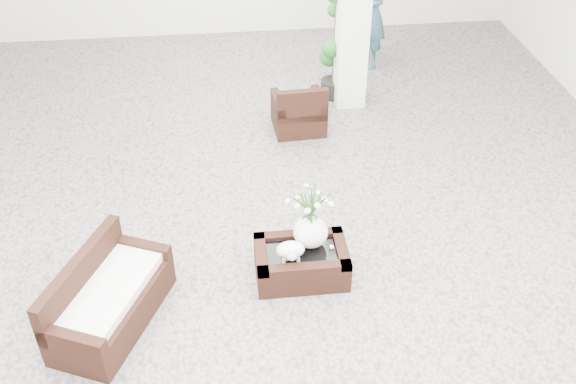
{
  "coord_description": "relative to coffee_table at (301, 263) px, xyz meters",
  "views": [
    {
      "loc": [
        -0.6,
        -5.41,
        4.59
      ],
      "look_at": [
        0.0,
        -0.1,
        0.62
      ],
      "focal_mm": 40.93,
      "sensor_mm": 36.0,
      "label": 1
    }
  ],
  "objects": [
    {
      "name": "tealight",
      "position": [
        0.3,
        0.02,
        0.17
      ],
      "size": [
        0.04,
        0.04,
        0.03
      ],
      "primitive_type": "cylinder",
      "color": "white",
      "rests_on": "coffee_table"
    },
    {
      "name": "planter_narcissus",
      "position": [
        0.1,
        0.1,
        0.56
      ],
      "size": [
        0.44,
        0.44,
        0.8
      ],
      "primitive_type": null,
      "color": "white",
      "rests_on": "coffee_table"
    },
    {
      "name": "armchair",
      "position": [
        0.33,
        2.82,
        0.19
      ],
      "size": [
        0.69,
        0.67,
        0.7
      ],
      "primitive_type": "cube",
      "rotation": [
        0.0,
        0.0,
        3.2
      ],
      "color": "black",
      "rests_on": "ground"
    },
    {
      "name": "topiary",
      "position": [
        0.95,
        3.68,
        0.62
      ],
      "size": [
        0.41,
        0.41,
        1.55
      ],
      "primitive_type": null,
      "color": "#1A4D18",
      "rests_on": "ground"
    },
    {
      "name": "shopper",
      "position": [
        1.67,
        4.63,
        0.7
      ],
      "size": [
        0.5,
        0.68,
        1.72
      ],
      "primitive_type": "imported",
      "rotation": [
        0.0,
        0.0,
        -1.43
      ],
      "color": "#294E5D",
      "rests_on": "ground"
    },
    {
      "name": "ground",
      "position": [
        -0.07,
        0.67,
        -0.16
      ],
      "size": [
        11.0,
        11.0,
        0.0
      ],
      "primitive_type": "plane",
      "color": "gray",
      "rests_on": "ground"
    },
    {
      "name": "loveseat",
      "position": [
        -1.79,
        -0.41,
        0.19
      ],
      "size": [
        1.1,
        1.45,
        0.7
      ],
      "primitive_type": "cube",
      "rotation": [
        0.0,
        0.0,
        1.15
      ],
      "color": "black",
      "rests_on": "ground"
    },
    {
      "name": "coffee_table",
      "position": [
        0.0,
        0.0,
        0.0
      ],
      "size": [
        0.9,
        0.6,
        0.31
      ],
      "primitive_type": "cube",
      "color": "black",
      "rests_on": "ground"
    },
    {
      "name": "sheep_figurine",
      "position": [
        -0.12,
        -0.1,
        0.26
      ],
      "size": [
        0.28,
        0.23,
        0.21
      ],
      "primitive_type": "ellipsoid",
      "color": "white",
      "rests_on": "coffee_table"
    }
  ]
}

